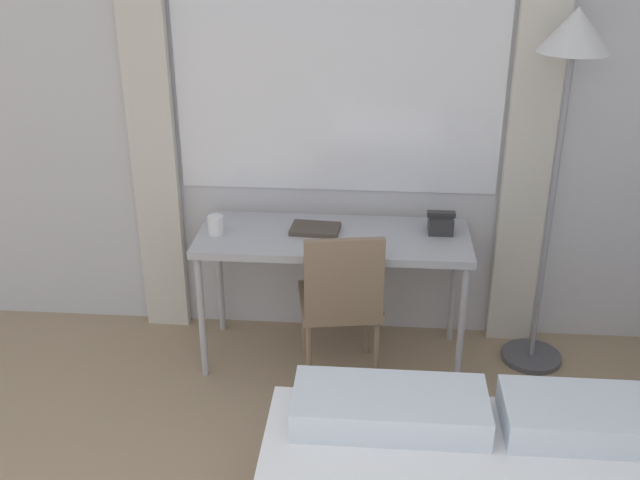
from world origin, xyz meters
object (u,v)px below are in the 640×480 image
object	(u,v)px
telephone	(441,223)
mug	(216,225)
standing_lamp	(569,83)
desk_chair	(341,297)
desk	(333,245)
book	(315,229)

from	to	relation	value
telephone	mug	bearing A→B (deg)	-174.14
standing_lamp	mug	bearing A→B (deg)	-177.07
desk_chair	desk	bearing A→B (deg)	94.70
mug	desk_chair	bearing A→B (deg)	-15.54
desk_chair	book	bearing A→B (deg)	111.17
desk	mug	bearing A→B (deg)	-176.51
telephone	desk_chair	bearing A→B (deg)	-148.67
standing_lamp	telephone	world-z (taller)	standing_lamp
desk	desk_chair	bearing A→B (deg)	-75.96
telephone	standing_lamp	bearing A→B (deg)	-3.32
telephone	mug	distance (m)	1.15
desk	telephone	size ratio (longest dim) A/B	9.72
standing_lamp	mug	distance (m)	1.83
desk_chair	standing_lamp	world-z (taller)	standing_lamp
book	standing_lamp	bearing A→B (deg)	0.56
mug	telephone	bearing A→B (deg)	5.86
desk	desk_chair	world-z (taller)	desk_chair
desk	book	distance (m)	0.13
book	mug	xyz separation A→B (m)	(-0.50, -0.07, 0.04)
desk_chair	telephone	distance (m)	0.64
desk	book	bearing A→B (deg)	158.41
desk	telephone	bearing A→B (deg)	8.43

